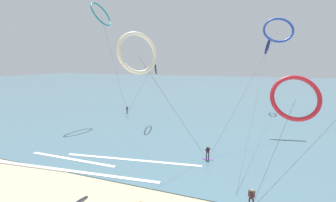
{
  "coord_description": "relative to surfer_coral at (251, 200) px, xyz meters",
  "views": [
    {
      "loc": [
        13.28,
        -10.53,
        11.57
      ],
      "look_at": [
        0.0,
        23.7,
        5.9
      ],
      "focal_mm": 26.31,
      "sensor_mm": 36.0,
      "label": 1
    }
  ],
  "objects": [
    {
      "name": "wave_crest_mid",
      "position": [
        -20.68,
        2.86,
        -0.76
      ],
      "size": [
        12.17,
        0.54,
        0.12
      ],
      "primitive_type": "cube",
      "rotation": [
        0.0,
        0.0,
        0.0
      ],
      "color": "white",
      "rests_on": "ground"
    },
    {
      "name": "wave_crest_far",
      "position": [
        -13.86,
        5.3,
        -0.76
      ],
      "size": [
        16.69,
        2.99,
        0.12
      ],
      "primitive_type": "cube",
      "rotation": [
        0.0,
        0.0,
        0.15
      ],
      "color": "white",
      "rests_on": "ground"
    },
    {
      "name": "kite_teal",
      "position": [
        -30.45,
        23.34,
        20.36
      ],
      "size": [
        3.26,
        8.87,
        23.57
      ],
      "rotation": [
        0.0,
        0.0,
        1.59
      ],
      "color": "teal",
      "rests_on": "ground"
    },
    {
      "name": "kite_crimson",
      "position": [
        3.21,
        5.79,
        7.6
      ],
      "size": [
        5.67,
        7.43,
        10.52
      ],
      "rotation": [
        0.0,
        0.0,
        0.2
      ],
      "color": "red",
      "rests_on": "ground"
    },
    {
      "name": "surfer_lime",
      "position": [
        -28.72,
        29.51,
        0.0
      ],
      "size": [
        1.4,
        0.62,
        1.7
      ],
      "rotation": [
        0.0,
        0.0,
        1.72
      ],
      "color": "#8CC62D",
      "rests_on": "ground"
    },
    {
      "name": "surfer_coral",
      "position": [
        0.0,
        0.0,
        0.0
      ],
      "size": [
        1.4,
        0.58,
        1.7
      ],
      "rotation": [
        0.0,
        0.0,
        3.11
      ],
      "color": "#EA7260",
      "rests_on": "ground"
    },
    {
      "name": "kite_cobalt",
      "position": [
        2.33,
        29.29,
        16.49
      ],
      "size": [
        10.61,
        22.48,
        19.7
      ],
      "rotation": [
        0.0,
        0.0,
        0.2
      ],
      "color": "#2647B7",
      "rests_on": "ground"
    },
    {
      "name": "surfboard_spare",
      "position": [
        -13.52,
        -4.05,
        -0.78
      ],
      "size": [
        0.66,
        1.93,
        0.2
      ],
      "color": "black",
      "rests_on": "ground"
    },
    {
      "name": "sea_water",
      "position": [
        -12.91,
        99.98,
        -0.78
      ],
      "size": [
        400.0,
        200.0,
        0.08
      ],
      "primitive_type": "cube",
      "color": "slate",
      "rests_on": "ground"
    },
    {
      "name": "surfer_violet",
      "position": [
        -5.4,
        8.82,
        0.0
      ],
      "size": [
        1.4,
        0.65,
        1.7
      ],
      "rotation": [
        0.0,
        0.0,
        2.79
      ],
      "color": "purple",
      "rests_on": "ground"
    },
    {
      "name": "wave_crest_near",
      "position": [
        -18.34,
        0.26,
        -0.76
      ],
      "size": [
        19.86,
        2.53,
        0.12
      ],
      "primitive_type": "cube",
      "rotation": [
        0.0,
        0.0,
        0.1
      ],
      "color": "white",
      "rests_on": "ground"
    },
    {
      "name": "kite_charcoal",
      "position": [
        -19.22,
        24.2,
        11.25
      ],
      "size": [
        10.95,
        7.93,
        14.75
      ],
      "rotation": [
        0.0,
        0.0,
        1.98
      ],
      "color": "black",
      "rests_on": "ground"
    },
    {
      "name": "kite_ivory",
      "position": [
        -11.2,
        2.37,
        11.73
      ],
      "size": [
        7.67,
        8.62,
        14.69
      ],
      "rotation": [
        0.0,
        0.0,
        0.94
      ],
      "color": "silver",
      "rests_on": "ground"
    },
    {
      "name": "kite_navy",
      "position": [
        0.9,
        47.85,
        14.92
      ],
      "size": [
        3.08,
        48.74,
        17.88
      ],
      "rotation": [
        0.0,
        0.0,
        4.62
      ],
      "color": "navy",
      "rests_on": "ground"
    }
  ]
}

